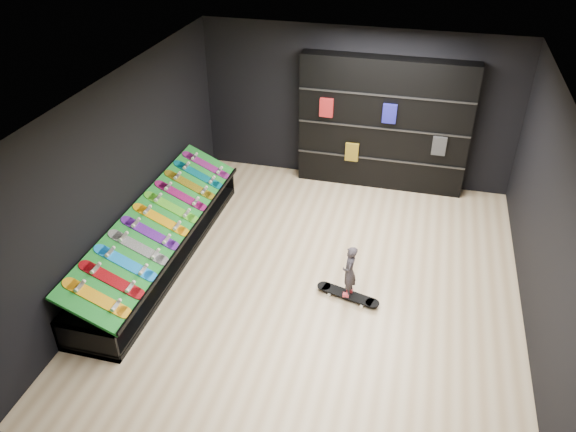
% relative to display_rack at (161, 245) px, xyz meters
% --- Properties ---
extents(floor, '(6.00, 7.00, 0.01)m').
position_rel_display_rack_xyz_m(floor, '(2.55, 0.00, -0.25)').
color(floor, beige).
rests_on(floor, ground).
extents(ceiling, '(6.00, 7.00, 0.01)m').
position_rel_display_rack_xyz_m(ceiling, '(2.55, 0.00, 2.75)').
color(ceiling, white).
rests_on(ceiling, ground).
extents(wall_back, '(6.00, 0.02, 3.00)m').
position_rel_display_rack_xyz_m(wall_back, '(2.55, 3.50, 1.25)').
color(wall_back, black).
rests_on(wall_back, ground).
extents(wall_front, '(6.00, 0.02, 3.00)m').
position_rel_display_rack_xyz_m(wall_front, '(2.55, -3.50, 1.25)').
color(wall_front, black).
rests_on(wall_front, ground).
extents(wall_left, '(0.02, 7.00, 3.00)m').
position_rel_display_rack_xyz_m(wall_left, '(-0.45, 0.00, 1.25)').
color(wall_left, black).
rests_on(wall_left, ground).
extents(wall_right, '(0.02, 7.00, 3.00)m').
position_rel_display_rack_xyz_m(wall_right, '(5.55, 0.00, 1.25)').
color(wall_right, black).
rests_on(wall_right, ground).
extents(display_rack, '(0.90, 4.50, 0.50)m').
position_rel_display_rack_xyz_m(display_rack, '(0.00, 0.00, 0.00)').
color(display_rack, black).
rests_on(display_rack, ground).
extents(turf_ramp, '(0.92, 4.50, 0.46)m').
position_rel_display_rack_xyz_m(turf_ramp, '(0.05, 0.00, 0.46)').
color(turf_ramp, '#116D1C').
rests_on(turf_ramp, display_rack).
extents(back_shelving, '(3.17, 0.37, 2.54)m').
position_rel_display_rack_xyz_m(back_shelving, '(3.10, 3.32, 1.02)').
color(back_shelving, black).
rests_on(back_shelving, ground).
extents(floor_skateboard, '(1.00, 0.46, 0.09)m').
position_rel_display_rack_xyz_m(floor_skateboard, '(3.07, -0.26, -0.21)').
color(floor_skateboard, black).
rests_on(floor_skateboard, ground).
extents(child, '(0.14, 0.20, 0.50)m').
position_rel_display_rack_xyz_m(child, '(3.07, -0.26, 0.09)').
color(child, black).
rests_on(child, floor_skateboard).
extents(display_board_0, '(0.93, 0.22, 0.50)m').
position_rel_display_rack_xyz_m(display_board_0, '(0.06, -1.90, 0.49)').
color(display_board_0, orange).
rests_on(display_board_0, turf_ramp).
extents(display_board_1, '(0.93, 0.22, 0.50)m').
position_rel_display_rack_xyz_m(display_board_1, '(0.06, -1.52, 0.49)').
color(display_board_1, red).
rests_on(display_board_1, turf_ramp).
extents(display_board_2, '(0.93, 0.22, 0.50)m').
position_rel_display_rack_xyz_m(display_board_2, '(0.06, -1.14, 0.49)').
color(display_board_2, blue).
rests_on(display_board_2, turf_ramp).
extents(display_board_3, '(0.93, 0.22, 0.50)m').
position_rel_display_rack_xyz_m(display_board_3, '(0.06, -0.76, 0.49)').
color(display_board_3, black).
rests_on(display_board_3, turf_ramp).
extents(display_board_4, '(0.93, 0.22, 0.50)m').
position_rel_display_rack_xyz_m(display_board_4, '(0.06, -0.38, 0.49)').
color(display_board_4, purple).
rests_on(display_board_4, turf_ramp).
extents(display_board_5, '(0.93, 0.22, 0.50)m').
position_rel_display_rack_xyz_m(display_board_5, '(0.06, 0.00, 0.49)').
color(display_board_5, yellow).
rests_on(display_board_5, turf_ramp).
extents(display_board_6, '(0.93, 0.22, 0.50)m').
position_rel_display_rack_xyz_m(display_board_6, '(0.06, 0.38, 0.49)').
color(display_board_6, green).
rests_on(display_board_6, turf_ramp).
extents(display_board_7, '(0.93, 0.22, 0.50)m').
position_rel_display_rack_xyz_m(display_board_7, '(0.06, 0.76, 0.49)').
color(display_board_7, '#E5198C').
rests_on(display_board_7, turf_ramp).
extents(display_board_8, '(0.93, 0.22, 0.50)m').
position_rel_display_rack_xyz_m(display_board_8, '(0.06, 1.14, 0.49)').
color(display_board_8, yellow).
rests_on(display_board_8, turf_ramp).
extents(display_board_9, '(0.93, 0.22, 0.50)m').
position_rel_display_rack_xyz_m(display_board_9, '(0.06, 1.52, 0.49)').
color(display_board_9, '#0C8C99').
rests_on(display_board_9, turf_ramp).
extents(display_board_10, '(0.93, 0.22, 0.50)m').
position_rel_display_rack_xyz_m(display_board_10, '(0.06, 1.90, 0.49)').
color(display_board_10, '#2626BF').
rests_on(display_board_10, turf_ramp).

